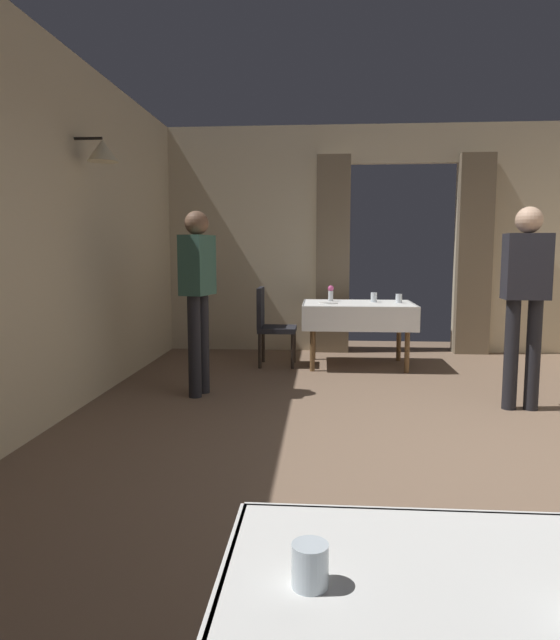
{
  "coord_description": "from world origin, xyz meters",
  "views": [
    {
      "loc": [
        -1.05,
        -3.56,
        1.35
      ],
      "look_at": [
        -1.35,
        0.43,
        0.87
      ],
      "focal_mm": 31.91,
      "sensor_mm": 36.0,
      "label": 1
    }
  ],
  "objects_px": {
    "chair_mid_left": "(271,322)",
    "plate_mid_d": "(328,303)",
    "glass_mid_c": "(399,298)",
    "glass_near_d": "(310,565)",
    "flower_vase_mid": "(331,293)",
    "person_diner_standing_aside": "(525,291)",
    "glass_mid_b": "(374,297)",
    "person_waiter_by_doorway": "(198,287)",
    "dining_table_mid": "(358,311)"
  },
  "relations": [
    {
      "from": "chair_mid_left",
      "to": "person_waiter_by_doorway",
      "type": "relative_size",
      "value": 0.54
    },
    {
      "from": "glass_mid_b",
      "to": "person_waiter_by_doorway",
      "type": "height_order",
      "value": "person_waiter_by_doorway"
    },
    {
      "from": "glass_near_d",
      "to": "flower_vase_mid",
      "type": "relative_size",
      "value": 0.42
    },
    {
      "from": "person_diner_standing_aside",
      "to": "plate_mid_d",
      "type": "bearing_deg",
      "value": 134.02
    },
    {
      "from": "plate_mid_d",
      "to": "person_waiter_by_doorway",
      "type": "xyz_separation_m",
      "value": [
        -1.23,
        -1.41,
        0.27
      ]
    },
    {
      "from": "flower_vase_mid",
      "to": "person_diner_standing_aside",
      "type": "xyz_separation_m",
      "value": [
        1.6,
        -2.01,
        0.17
      ]
    },
    {
      "from": "glass_mid_b",
      "to": "person_waiter_by_doorway",
      "type": "relative_size",
      "value": 0.07
    },
    {
      "from": "glass_near_d",
      "to": "dining_table_mid",
      "type": "bearing_deg",
      "value": 85.63
    },
    {
      "from": "plate_mid_d",
      "to": "glass_mid_c",
      "type": "bearing_deg",
      "value": 8.02
    },
    {
      "from": "chair_mid_left",
      "to": "glass_mid_c",
      "type": "height_order",
      "value": "chair_mid_left"
    },
    {
      "from": "person_waiter_by_doorway",
      "to": "glass_near_d",
      "type": "bearing_deg",
      "value": -74.96
    },
    {
      "from": "glass_near_d",
      "to": "person_waiter_by_doorway",
      "type": "height_order",
      "value": "person_waiter_by_doorway"
    },
    {
      "from": "plate_mid_d",
      "to": "person_diner_standing_aside",
      "type": "relative_size",
      "value": 0.12
    },
    {
      "from": "flower_vase_mid",
      "to": "glass_mid_c",
      "type": "xyz_separation_m",
      "value": [
        0.79,
        -0.2,
        -0.05
      ]
    },
    {
      "from": "glass_near_d",
      "to": "flower_vase_mid",
      "type": "height_order",
      "value": "flower_vase_mid"
    },
    {
      "from": "plate_mid_d",
      "to": "person_waiter_by_doorway",
      "type": "relative_size",
      "value": 0.12
    },
    {
      "from": "dining_table_mid",
      "to": "glass_near_d",
      "type": "xyz_separation_m",
      "value": [
        -0.44,
        -5.74,
        0.14
      ]
    },
    {
      "from": "flower_vase_mid",
      "to": "glass_mid_b",
      "type": "height_order",
      "value": "flower_vase_mid"
    },
    {
      "from": "person_diner_standing_aside",
      "to": "chair_mid_left",
      "type": "bearing_deg",
      "value": 143.05
    },
    {
      "from": "glass_mid_b",
      "to": "plate_mid_d",
      "type": "distance_m",
      "value": 0.58
    },
    {
      "from": "chair_mid_left",
      "to": "glass_near_d",
      "type": "height_order",
      "value": "chair_mid_left"
    },
    {
      "from": "flower_vase_mid",
      "to": "person_diner_standing_aside",
      "type": "distance_m",
      "value": 2.57
    },
    {
      "from": "glass_near_d",
      "to": "glass_mid_b",
      "type": "xyz_separation_m",
      "value": [
        0.63,
        5.84,
        0.02
      ]
    },
    {
      "from": "glass_near_d",
      "to": "person_diner_standing_aside",
      "type": "bearing_deg",
      "value": 66.43
    },
    {
      "from": "chair_mid_left",
      "to": "person_waiter_by_doorway",
      "type": "bearing_deg",
      "value": -110.47
    },
    {
      "from": "flower_vase_mid",
      "to": "glass_mid_c",
      "type": "height_order",
      "value": "flower_vase_mid"
    },
    {
      "from": "glass_mid_c",
      "to": "plate_mid_d",
      "type": "xyz_separation_m",
      "value": [
        -0.82,
        -0.12,
        -0.05
      ]
    },
    {
      "from": "chair_mid_left",
      "to": "plate_mid_d",
      "type": "height_order",
      "value": "chair_mid_left"
    },
    {
      "from": "flower_vase_mid",
      "to": "glass_mid_c",
      "type": "relative_size",
      "value": 1.79
    },
    {
      "from": "glass_mid_c",
      "to": "plate_mid_d",
      "type": "distance_m",
      "value": 0.83
    },
    {
      "from": "flower_vase_mid",
      "to": "person_waiter_by_doorway",
      "type": "height_order",
      "value": "person_waiter_by_doorway"
    },
    {
      "from": "flower_vase_mid",
      "to": "person_waiter_by_doorway",
      "type": "distance_m",
      "value": 2.14
    },
    {
      "from": "glass_near_d",
      "to": "flower_vase_mid",
      "type": "bearing_deg",
      "value": 88.86
    },
    {
      "from": "dining_table_mid",
      "to": "person_waiter_by_doorway",
      "type": "relative_size",
      "value": 0.75
    },
    {
      "from": "glass_mid_b",
      "to": "person_diner_standing_aside",
      "type": "bearing_deg",
      "value": -60.07
    },
    {
      "from": "chair_mid_left",
      "to": "glass_near_d",
      "type": "relative_size",
      "value": 11.62
    },
    {
      "from": "person_waiter_by_doorway",
      "to": "plate_mid_d",
      "type": "bearing_deg",
      "value": 48.95
    },
    {
      "from": "glass_mid_c",
      "to": "person_waiter_by_doorway",
      "type": "relative_size",
      "value": 0.06
    },
    {
      "from": "chair_mid_left",
      "to": "flower_vase_mid",
      "type": "bearing_deg",
      "value": 20.57
    },
    {
      "from": "chair_mid_left",
      "to": "flower_vase_mid",
      "type": "relative_size",
      "value": 4.89
    },
    {
      "from": "glass_mid_b",
      "to": "person_diner_standing_aside",
      "type": "xyz_separation_m",
      "value": [
        1.09,
        -1.9,
        0.22
      ]
    },
    {
      "from": "plate_mid_d",
      "to": "person_diner_standing_aside",
      "type": "bearing_deg",
      "value": -45.98
    },
    {
      "from": "plate_mid_d",
      "to": "person_diner_standing_aside",
      "type": "xyz_separation_m",
      "value": [
        1.63,
        -1.69,
        0.27
      ]
    },
    {
      "from": "flower_vase_mid",
      "to": "person_waiter_by_doorway",
      "type": "xyz_separation_m",
      "value": [
        -1.25,
        -1.72,
        0.17
      ]
    },
    {
      "from": "glass_near_d",
      "to": "plate_mid_d",
      "type": "height_order",
      "value": "glass_near_d"
    },
    {
      "from": "dining_table_mid",
      "to": "plate_mid_d",
      "type": "relative_size",
      "value": 6.14
    },
    {
      "from": "glass_mid_c",
      "to": "glass_near_d",
      "type": "bearing_deg",
      "value": -99.0
    },
    {
      "from": "dining_table_mid",
      "to": "glass_mid_b",
      "type": "relative_size",
      "value": 11.11
    },
    {
      "from": "glass_near_d",
      "to": "chair_mid_left",
      "type": "bearing_deg",
      "value": 95.95
    },
    {
      "from": "dining_table_mid",
      "to": "glass_near_d",
      "type": "height_order",
      "value": "glass_near_d"
    }
  ]
}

